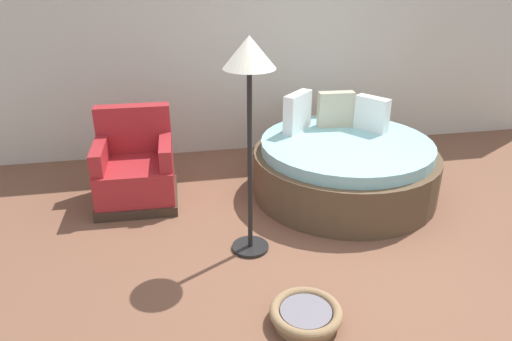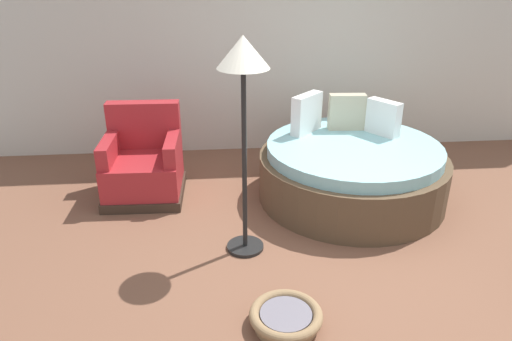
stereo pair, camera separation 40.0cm
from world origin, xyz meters
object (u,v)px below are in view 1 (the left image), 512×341
object	(u,v)px
red_armchair	(136,170)
pet_basket	(306,315)
round_daybed	(344,167)
floor_lamp	(249,75)

from	to	relation	value
red_armchair	pet_basket	xyz separation A→B (m)	(1.20, -2.11, -0.26)
red_armchair	pet_basket	world-z (taller)	red_armchair
red_armchair	pet_basket	size ratio (longest dim) A/B	1.84
round_daybed	pet_basket	world-z (taller)	round_daybed
red_armchair	pet_basket	bearing A→B (deg)	-60.30
round_daybed	pet_basket	size ratio (longest dim) A/B	3.77
red_armchair	floor_lamp	size ratio (longest dim) A/B	0.52
floor_lamp	red_armchair	bearing A→B (deg)	131.09
round_daybed	red_armchair	xyz separation A→B (m)	(-2.16, 0.26, 0.03)
red_armchair	floor_lamp	distance (m)	1.93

